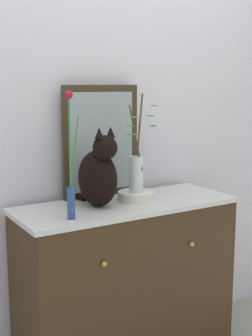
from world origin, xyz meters
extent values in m
cube|color=silver|center=(0.00, 0.30, 1.30)|extent=(4.40, 0.08, 2.60)
cube|color=#382413|center=(0.00, 0.00, 0.45)|extent=(1.13, 0.43, 0.89)
cube|color=silver|center=(0.00, 0.00, 0.91)|extent=(1.15, 0.44, 0.02)
sphere|color=#B79338|center=(-0.25, -0.23, 0.72)|extent=(0.02, 0.02, 0.02)
sphere|color=#B79338|center=(0.25, -0.23, 0.72)|extent=(0.02, 0.02, 0.02)
cube|color=#342718|center=(-0.03, 0.20, 1.21)|extent=(0.44, 0.03, 0.59)
cube|color=gray|center=(-0.03, 0.19, 1.21)|extent=(0.37, 0.01, 0.52)
ellipsoid|color=black|center=(-0.16, 0.01, 1.06)|extent=(0.19, 0.26, 0.28)
sphere|color=black|center=(-0.15, -0.05, 1.22)|extent=(0.12, 0.12, 0.12)
cone|color=black|center=(-0.12, -0.05, 1.29)|extent=(0.05, 0.05, 0.05)
cone|color=black|center=(-0.18, -0.06, 1.29)|extent=(0.05, 0.05, 0.05)
cylinder|color=black|center=(-0.18, 0.21, 0.93)|extent=(0.05, 0.16, 0.03)
cylinder|color=navy|center=(-0.36, -0.12, 0.99)|extent=(0.04, 0.04, 0.15)
cylinder|color=#337C37|center=(-0.36, -0.12, 1.26)|extent=(0.01, 0.01, 0.39)
sphere|color=maroon|center=(-0.36, -0.12, 1.47)|extent=(0.04, 0.04, 0.04)
cylinder|color=#337631|center=(-0.34, -0.12, 1.22)|extent=(0.05, 0.01, 0.32)
cylinder|color=silver|center=(0.07, 0.02, 0.94)|extent=(0.19, 0.19, 0.05)
cylinder|color=silver|center=(0.07, 0.02, 1.06)|extent=(0.07, 0.07, 0.19)
cylinder|color=#50381D|center=(0.06, 0.01, 1.24)|extent=(0.06, 0.06, 0.34)
ellipsoid|color=#317F3F|center=(0.02, -0.02, 1.27)|extent=(0.08, 0.05, 0.01)
ellipsoid|color=#347E35|center=(0.02, -0.01, 1.31)|extent=(0.05, 0.08, 0.01)
ellipsoid|color=#3D7430|center=(0.04, -0.02, 1.35)|extent=(0.08, 0.07, 0.01)
cylinder|color=#503B21|center=(0.09, 0.01, 1.28)|extent=(0.04, 0.11, 0.39)
ellipsoid|color=#297636|center=(0.15, -0.02, 1.31)|extent=(0.08, 0.07, 0.01)
ellipsoid|color=#39793A|center=(0.15, 0.00, 1.36)|extent=(0.04, 0.07, 0.01)
ellipsoid|color=#3B7634|center=(0.17, 0.01, 1.41)|extent=(0.06, 0.08, 0.01)
camera|label=1|loc=(-1.22, -2.00, 1.52)|focal=50.46mm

